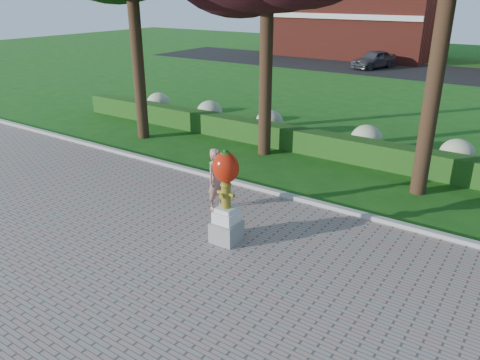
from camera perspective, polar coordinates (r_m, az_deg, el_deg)
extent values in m
plane|color=#195415|center=(11.22, -4.43, -6.75)|extent=(100.00, 100.00, 0.00)
cube|color=gray|center=(8.99, -21.17, -16.42)|extent=(40.00, 14.00, 0.04)
cube|color=#ADADA5|center=(13.41, 3.54, -1.37)|extent=(40.00, 0.18, 0.15)
cube|color=#1B4D16|center=(16.66, 10.69, 4.20)|extent=(24.00, 0.70, 0.80)
ellipsoid|color=#ADB68B|center=(22.35, -9.90, 9.19)|extent=(1.10, 1.10, 0.99)
ellipsoid|color=#ADB68B|center=(20.42, -3.72, 8.27)|extent=(1.10, 1.10, 0.99)
ellipsoid|color=#ADB68B|center=(18.78, 3.59, 7.04)|extent=(1.10, 1.10, 0.99)
ellipsoid|color=#ADB68B|center=(17.17, 15.15, 4.87)|extent=(1.10, 1.10, 0.99)
ellipsoid|color=#ADB68B|center=(16.50, 24.94, 2.86)|extent=(1.10, 1.10, 0.99)
cube|color=black|center=(36.56, 24.60, 11.63)|extent=(50.00, 8.00, 0.02)
cube|color=maroon|center=(44.71, 13.72, 19.02)|extent=(14.00, 8.00, 7.00)
cylinder|color=black|center=(18.40, -12.45, 15.20)|extent=(0.44, 0.44, 6.72)
cylinder|color=black|center=(16.08, 3.18, 13.73)|extent=(0.44, 0.44, 6.16)
cylinder|color=black|center=(13.51, 22.92, 12.91)|extent=(0.44, 0.44, 7.28)
cube|color=gray|center=(10.78, -1.66, -6.27)|extent=(0.61, 0.61, 0.48)
cube|color=silver|center=(10.61, -1.68, -4.47)|extent=(0.49, 0.49, 0.27)
cube|color=silver|center=(10.53, -1.69, -3.57)|extent=(0.39, 0.39, 0.10)
cylinder|color=olive|center=(10.39, -1.71, -1.98)|extent=(0.21, 0.21, 0.54)
ellipsoid|color=olive|center=(10.29, -1.73, -0.60)|extent=(0.25, 0.25, 0.18)
cylinder|color=olive|center=(10.45, -2.41, -1.50)|extent=(0.12, 0.11, 0.11)
cylinder|color=olive|center=(10.29, -1.02, -1.89)|extent=(0.12, 0.11, 0.11)
cylinder|color=olive|center=(10.26, -2.19, -1.96)|extent=(0.12, 0.12, 0.12)
cylinder|color=olive|center=(10.26, -1.74, -0.20)|extent=(0.08, 0.08, 0.05)
ellipsoid|color=#AC1B09|center=(10.13, -1.76, 1.57)|extent=(0.61, 0.54, 0.70)
ellipsoid|color=#AC1B09|center=(10.24, -2.55, 1.66)|extent=(0.30, 0.30, 0.45)
ellipsoid|color=#AC1B09|center=(10.04, -0.95, 1.27)|extent=(0.30, 0.30, 0.45)
cylinder|color=#1C5313|center=(10.02, -1.78, 3.44)|extent=(0.10, 0.10, 0.12)
ellipsoid|color=#1C5313|center=(10.03, -1.78, 3.29)|extent=(0.23, 0.23, 0.08)
imported|color=tan|center=(12.14, -2.83, 0.10)|extent=(0.50, 0.66, 1.65)
imported|color=#43444B|center=(37.35, 16.00, 13.96)|extent=(2.70, 4.16, 1.32)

